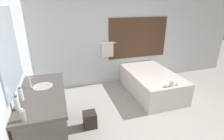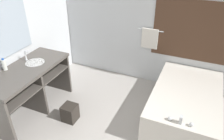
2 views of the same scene
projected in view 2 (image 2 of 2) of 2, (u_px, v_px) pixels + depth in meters
name	position (u px, v px, depth m)	size (l,w,h in m)	color
wall_back_with_blinds	(169.00, 21.00, 4.02)	(7.40, 0.13, 2.70)	silver
vanity_counter	(29.00, 80.00, 3.63)	(0.66, 1.50, 0.86)	#4C4742
sink_faucet	(26.00, 56.00, 3.69)	(0.09, 0.04, 0.18)	silver
bathtub	(185.00, 103.00, 3.64)	(1.05, 1.75, 0.65)	silver
water_bottle_2	(4.00, 65.00, 3.41)	(0.06, 0.06, 0.20)	silver
waste_bin	(70.00, 113.00, 3.65)	(0.23, 0.23, 0.29)	#2D2823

